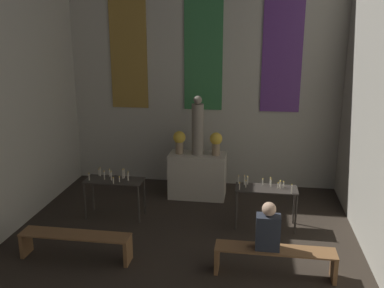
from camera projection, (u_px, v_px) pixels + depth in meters
name	position (u px, v px, depth m)	size (l,w,h in m)	color
wall_back	(204.00, 64.00, 9.71)	(6.44, 0.16, 5.63)	#B2AD9E
altar	(197.00, 175.00, 9.42)	(1.23, 0.62, 0.98)	#BCB29E
statue	(198.00, 127.00, 9.13)	(0.26, 0.26, 1.28)	gray
flower_vase_left	(179.00, 140.00, 9.27)	(0.27, 0.27, 0.50)	#937A5B
flower_vase_right	(216.00, 142.00, 9.15)	(0.27, 0.27, 0.50)	#937A5B
candle_rack_left	(114.00, 184.00, 8.37)	(1.14, 0.48, 0.98)	#332D28
candle_rack_right	(266.00, 193.00, 7.95)	(1.14, 0.48, 0.97)	#332D28
pew_back_left	(76.00, 241.00, 6.92)	(1.81, 0.36, 0.44)	brown
pew_back_right	(275.00, 256.00, 6.46)	(1.81, 0.36, 0.44)	brown
person_seated	(268.00, 228.00, 6.35)	(0.36, 0.24, 0.75)	#282D38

